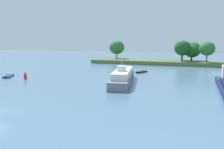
# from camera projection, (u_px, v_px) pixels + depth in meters

# --- Properties ---
(treeline_island) EXTENTS (59.18, 17.28, 9.60)m
(treeline_island) POSITION_uv_depth(u_px,v_px,m) (168.00, 56.00, 109.12)
(treeline_island) COLOR #566B3D
(treeline_island) RESTS_ON ground
(small_motorboat) EXTENTS (2.49, 4.88, 0.91)m
(small_motorboat) POSITION_uv_depth(u_px,v_px,m) (142.00, 72.00, 79.28)
(small_motorboat) COLOR black
(small_motorboat) RESTS_ON ground
(fishing_skiff) EXTENTS (4.58, 5.91, 0.87)m
(fishing_skiff) POSITION_uv_depth(u_px,v_px,m) (8.00, 76.00, 69.61)
(fishing_skiff) COLOR navy
(fishing_skiff) RESTS_ON ground
(white_riverboat) EXTENTS (9.75, 22.80, 5.48)m
(white_riverboat) POSITION_uv_depth(u_px,v_px,m) (123.00, 77.00, 59.21)
(white_riverboat) COLOR slate
(white_riverboat) RESTS_ON ground
(channel_buoy_red) EXTENTS (0.70, 0.70, 1.90)m
(channel_buoy_red) POSITION_uv_depth(u_px,v_px,m) (25.00, 76.00, 65.08)
(channel_buoy_red) COLOR red
(channel_buoy_red) RESTS_ON ground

